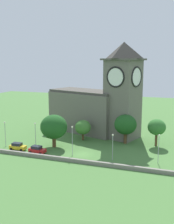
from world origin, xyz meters
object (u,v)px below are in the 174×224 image
(streetlamp_west_end, at_px, (5,130))
(streetlamp_east_mid, at_px, (113,143))
(streetlamp_central, at_px, (72,136))
(tree_by_tower, at_px, (83,127))
(church, at_px, (99,103))
(car_yellow, at_px, (18,146))
(streetlamp_west_mid, at_px, (35,132))
(tree_riverside_east, at_px, (125,125))
(tree_riverside_west, at_px, (157,127))
(streetlamp_east_end, at_px, (159,144))
(tree_churchyard, at_px, (54,127))
(car_red, at_px, (37,150))

(streetlamp_west_end, xyz_separation_m, streetlamp_east_mid, (29.70, -0.51, -0.32))
(streetlamp_central, bearing_deg, tree_by_tower, 99.27)
(church, distance_m, car_yellow, 28.84)
(streetlamp_west_mid, bearing_deg, tree_riverside_east, 31.15)
(streetlamp_west_mid, xyz_separation_m, tree_riverside_east, (21.02, 12.71, 0.70))
(streetlamp_central, distance_m, tree_riverside_west, 23.55)
(streetlamp_east_end, relative_size, tree_churchyard, 0.77)
(tree_riverside_west, bearing_deg, car_yellow, -154.79)
(streetlamp_west_mid, distance_m, tree_riverside_west, 32.27)
(streetlamp_central, relative_size, streetlamp_east_mid, 1.16)
(streetlamp_west_mid, distance_m, tree_churchyard, 5.01)
(church, relative_size, car_red, 7.30)
(streetlamp_west_mid, height_order, streetlamp_east_mid, streetlamp_west_mid)
(streetlamp_central, xyz_separation_m, tree_riverside_east, (10.10, 14.03, 0.54))
(church, xyz_separation_m, streetlamp_west_mid, (-10.83, -20.82, -4.88))
(church, height_order, tree_churchyard, church)
(tree_riverside_east, bearing_deg, tree_churchyard, -151.09)
(car_red, relative_size, streetlamp_west_end, 0.64)
(tree_riverside_east, xyz_separation_m, tree_by_tower, (-12.25, -0.82, -1.59))
(car_yellow, bearing_deg, streetlamp_central, 4.23)
(streetlamp_east_end, bearing_deg, car_yellow, -176.11)
(church, bearing_deg, tree_churchyard, -111.81)
(car_yellow, relative_size, tree_by_tower, 0.74)
(car_red, bearing_deg, streetlamp_east_mid, 4.67)
(car_yellow, height_order, streetlamp_central, streetlamp_central)
(car_red, relative_size, tree_riverside_west, 0.59)
(car_red, distance_m, streetlamp_east_mid, 19.29)
(tree_by_tower, bearing_deg, streetlamp_east_end, -27.99)
(tree_riverside_west, height_order, tree_riverside_east, tree_riverside_east)
(car_red, relative_size, streetlamp_east_end, 0.65)
(streetlamp_west_mid, xyz_separation_m, streetlamp_east_mid, (21.02, -1.40, -0.42))
(church, relative_size, streetlamp_east_end, 4.72)
(church, xyz_separation_m, tree_churchyard, (-7.06, -17.64, -4.06))
(streetlamp_west_end, distance_m, streetlamp_east_mid, 29.71)
(streetlamp_west_mid, xyz_separation_m, tree_by_tower, (8.77, 11.89, -0.89))
(church, height_order, car_red, church)
(car_yellow, distance_m, streetlamp_east_end, 35.40)
(car_yellow, distance_m, tree_riverside_west, 37.08)
(car_red, relative_size, tree_by_tower, 0.74)
(tree_by_tower, bearing_deg, car_yellow, -131.58)
(tree_riverside_west, bearing_deg, streetlamp_west_mid, -155.71)
(tree_riverside_west, relative_size, tree_by_tower, 1.25)
(church, bearing_deg, tree_riverside_east, -38.53)
(tree_riverside_east, relative_size, tree_by_tower, 1.39)
(car_yellow, distance_m, streetlamp_west_mid, 5.92)
(streetlamp_west_end, bearing_deg, streetlamp_central, -1.28)
(car_red, distance_m, streetlamp_west_end, 11.54)
(tree_churchyard, bearing_deg, car_yellow, -143.97)
(streetlamp_west_end, height_order, tree_churchyard, tree_churchyard)
(streetlamp_west_mid, height_order, tree_riverside_east, tree_riverside_east)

